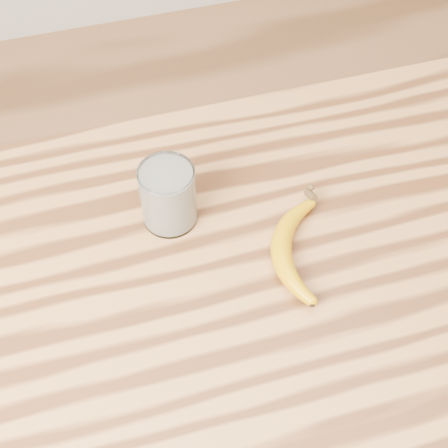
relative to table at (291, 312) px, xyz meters
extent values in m
cube|color=#AD723D|center=(0.00, 0.00, 0.11)|extent=(1.20, 0.80, 0.04)
cylinder|color=brown|center=(-0.54, 0.34, -0.34)|extent=(0.06, 0.06, 0.86)
cylinder|color=brown|center=(0.54, 0.34, -0.34)|extent=(0.06, 0.06, 0.86)
cylinder|color=white|center=(-0.17, 0.16, 0.19)|extent=(0.09, 0.09, 0.11)
torus|color=white|center=(-0.17, 0.16, 0.24)|extent=(0.09, 0.09, 0.00)
cylinder|color=white|center=(-0.17, 0.16, 0.18)|extent=(0.08, 0.08, 0.10)
camera|label=1|loc=(-0.25, -0.46, 0.95)|focal=50.00mm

